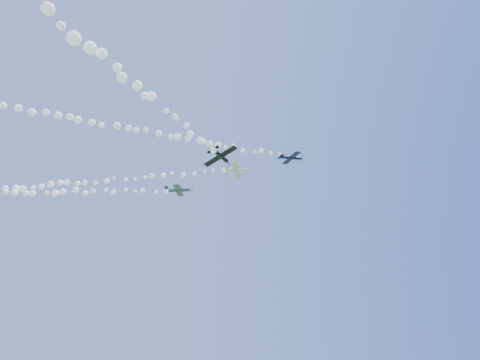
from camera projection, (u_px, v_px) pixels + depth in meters
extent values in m
cylinder|color=silver|center=(236.00, 170.00, 103.00)|extent=(5.59, 1.47, 1.26)
cone|color=silver|center=(247.00, 170.00, 102.40)|extent=(0.79, 0.83, 0.80)
cone|color=red|center=(249.00, 170.00, 102.32)|extent=(0.33, 0.30, 0.29)
cube|color=black|center=(248.00, 170.00, 102.34)|extent=(0.40, 0.50, 1.71)
cube|color=silver|center=(237.00, 170.00, 102.89)|extent=(3.65, 6.64, 2.04)
cube|color=silver|center=(226.00, 169.00, 103.53)|extent=(1.56, 2.45, 0.77)
cube|color=red|center=(227.00, 168.00, 103.84)|extent=(1.03, 0.64, 1.15)
sphere|color=black|center=(239.00, 168.00, 103.05)|extent=(0.96, 0.98, 0.87)
cylinder|color=#0C1338|center=(290.00, 158.00, 100.21)|extent=(6.00, 1.82, 1.40)
cone|color=#0C1338|center=(301.00, 158.00, 101.42)|extent=(0.88, 0.90, 0.85)
cone|color=silver|center=(303.00, 159.00, 101.58)|extent=(0.36, 0.33, 0.30)
cube|color=black|center=(302.00, 159.00, 101.54)|extent=(0.25, 0.17, 1.86)
cube|color=#0C1338|center=(291.00, 158.00, 100.26)|extent=(2.66, 7.42, 0.31)
cube|color=#0C1338|center=(281.00, 157.00, 99.23)|extent=(1.25, 2.66, 0.17)
cube|color=silver|center=(280.00, 155.00, 99.39)|extent=(1.05, 0.25, 1.27)
sphere|color=black|center=(293.00, 156.00, 100.66)|extent=(0.88, 0.82, 0.78)
cylinder|color=#3D4859|center=(178.00, 190.00, 103.00)|extent=(6.37, 2.24, 1.10)
cone|color=#3D4859|center=(191.00, 190.00, 102.99)|extent=(0.93, 0.99, 0.87)
cone|color=navy|center=(193.00, 190.00, 102.99)|extent=(0.38, 0.36, 0.30)
cube|color=black|center=(192.00, 190.00, 102.99)|extent=(0.15, 0.19, 2.00)
cube|color=#3D4859|center=(179.00, 191.00, 102.95)|extent=(3.32, 7.93, 0.30)
cube|color=#3D4859|center=(167.00, 190.00, 103.03)|extent=(1.50, 2.86, 0.15)
cube|color=navy|center=(166.00, 188.00, 103.26)|extent=(1.03, 0.35, 1.30)
sphere|color=black|center=(181.00, 189.00, 103.16)|extent=(0.93, 0.92, 0.79)
cylinder|color=black|center=(220.00, 155.00, 71.34)|extent=(2.21, 5.30, 0.76)
cone|color=black|center=(227.00, 162.00, 73.73)|extent=(0.85, 0.79, 0.71)
cone|color=gold|center=(228.00, 162.00, 74.06)|extent=(0.31, 0.32, 0.25)
cube|color=black|center=(228.00, 162.00, 73.97)|extent=(0.60, 0.48, 1.61)
cube|color=black|center=(221.00, 156.00, 71.47)|extent=(5.66, 4.81, 2.50)
cube|color=black|center=(213.00, 150.00, 69.37)|extent=(2.17, 1.92, 0.91)
cube|color=gold|center=(212.00, 147.00, 69.56)|extent=(0.88, 0.94, 1.02)
sphere|color=black|center=(221.00, 156.00, 72.13)|extent=(1.04, 1.01, 0.83)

